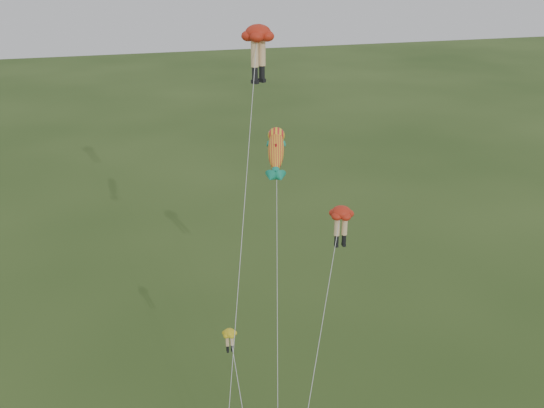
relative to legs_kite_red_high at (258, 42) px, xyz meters
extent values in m
ellipsoid|color=red|center=(0.04, 0.09, 0.43)|extent=(2.38, 2.38, 0.87)
cylinder|color=#F9CB93|center=(-0.18, -0.05, -0.59)|extent=(0.38, 0.38, 1.32)
cylinder|color=black|center=(-0.18, -0.05, -1.58)|extent=(0.30, 0.30, 0.66)
cube|color=black|center=(-0.18, -0.05, -2.01)|extent=(0.38, 0.44, 0.19)
cylinder|color=#F9CB93|center=(0.27, 0.23, -0.59)|extent=(0.38, 0.38, 1.32)
cylinder|color=black|center=(0.27, 0.23, -1.58)|extent=(0.30, 0.30, 0.66)
cube|color=black|center=(0.27, 0.23, -2.01)|extent=(0.38, 0.44, 0.19)
cylinder|color=silver|center=(-2.19, -4.42, -9.87)|extent=(4.50, 9.05, 21.47)
ellipsoid|color=red|center=(3.70, -3.08, -8.58)|extent=(1.50, 1.50, 0.69)
cylinder|color=#F9CB93|center=(3.49, -3.06, -9.39)|extent=(0.30, 0.30, 1.05)
cylinder|color=black|center=(3.49, -3.06, -10.18)|extent=(0.24, 0.24, 0.52)
cube|color=black|center=(3.49, -3.06, -10.52)|extent=(0.20, 0.32, 0.15)
cylinder|color=#F9CB93|center=(3.91, -3.11, -9.39)|extent=(0.30, 0.30, 1.05)
cylinder|color=black|center=(3.91, -3.11, -10.18)|extent=(0.24, 0.24, 0.52)
cube|color=black|center=(3.91, -3.11, -10.52)|extent=(0.20, 0.32, 0.15)
cylinder|color=silver|center=(1.14, -6.80, -14.42)|extent=(5.17, 7.46, 12.37)
ellipsoid|color=gold|center=(-2.93, -4.79, -13.78)|extent=(0.80, 0.80, 0.40)
cylinder|color=#F9CB93|center=(-3.05, -4.79, -14.25)|extent=(0.18, 0.18, 0.61)
cylinder|color=black|center=(-3.05, -4.79, -14.70)|extent=(0.14, 0.14, 0.30)
cube|color=black|center=(-3.05, -4.79, -14.90)|extent=(0.10, 0.18, 0.09)
cylinder|color=#F9CB93|center=(-2.81, -4.79, -14.25)|extent=(0.18, 0.18, 0.61)
cylinder|color=black|center=(-2.81, -4.79, -14.70)|extent=(0.14, 0.14, 0.30)
cube|color=black|center=(-2.81, -4.79, -14.90)|extent=(0.10, 0.18, 0.09)
ellipsoid|color=yellow|center=(0.14, -2.79, -4.83)|extent=(1.70, 2.93, 2.22)
sphere|color=yellow|center=(0.14, -2.79, -4.83)|extent=(1.23, 1.46, 1.24)
cone|color=#169271|center=(0.14, -2.79, -4.83)|extent=(1.01, 1.29, 1.22)
cone|color=#169271|center=(0.14, -2.79, -4.83)|extent=(1.01, 1.29, 1.22)
cone|color=#169271|center=(0.14, -2.79, -4.83)|extent=(0.57, 0.72, 0.68)
cone|color=#169271|center=(0.14, -2.79, -4.83)|extent=(0.57, 0.72, 0.68)
cone|color=red|center=(0.14, -2.79, -4.83)|extent=(0.61, 0.74, 0.66)
cylinder|color=silver|center=(-0.88, -6.43, -12.71)|extent=(2.07, 7.29, 15.78)
camera|label=1|loc=(-8.21, -30.41, 4.10)|focal=40.00mm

